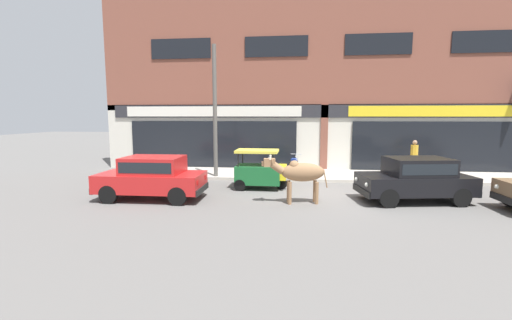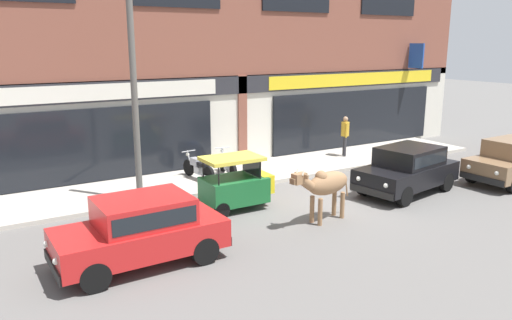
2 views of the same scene
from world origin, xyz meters
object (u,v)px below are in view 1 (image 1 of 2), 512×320
(auto_rickshaw, at_px, (260,172))
(utility_pole, at_px, (215,112))
(cow, at_px, (300,173))
(car_1, at_px, (152,176))
(motorcycle_0, at_px, (271,165))
(car_0, at_px, (416,177))
(motorcycle_1, at_px, (293,165))
(pedestrian, at_px, (414,154))

(auto_rickshaw, bearing_deg, utility_pole, 140.47)
(cow, bearing_deg, car_1, -179.69)
(motorcycle_0, xyz_separation_m, utility_pole, (-2.40, -1.15, 2.49))
(car_0, bearing_deg, motorcycle_0, 139.08)
(car_0, height_order, motorcycle_1, car_0)
(pedestrian, distance_m, utility_pole, 9.20)
(motorcycle_0, height_order, motorcycle_1, same)
(pedestrian, bearing_deg, car_0, -107.38)
(motorcycle_0, bearing_deg, auto_rickshaw, -93.80)
(motorcycle_1, distance_m, pedestrian, 5.49)
(cow, relative_size, car_0, 0.57)
(motorcycle_1, bearing_deg, auto_rickshaw, -113.66)
(car_0, distance_m, auto_rickshaw, 5.48)
(car_1, relative_size, motorcycle_1, 2.03)
(car_0, bearing_deg, cow, -170.22)
(motorcycle_1, bearing_deg, motorcycle_0, 175.02)
(car_1, distance_m, motorcycle_0, 6.28)
(motorcycle_0, bearing_deg, utility_pole, -154.44)
(car_0, xyz_separation_m, auto_rickshaw, (-5.28, 1.44, -0.15))
(car_1, height_order, pedestrian, pedestrian)
(car_1, xyz_separation_m, auto_rickshaw, (3.47, 2.12, -0.15))
(auto_rickshaw, bearing_deg, cow, -54.59)
(cow, distance_m, auto_rickshaw, 2.60)
(car_1, bearing_deg, utility_pole, 72.21)
(cow, relative_size, auto_rickshaw, 1.07)
(cow, bearing_deg, auto_rickshaw, 125.41)
(motorcycle_0, distance_m, pedestrian, 6.54)
(motorcycle_1, bearing_deg, cow, -87.32)
(cow, xyz_separation_m, car_0, (3.79, 0.65, -0.19))
(cow, distance_m, pedestrian, 7.37)
(utility_pole, bearing_deg, motorcycle_0, 25.56)
(car_1, relative_size, motorcycle_0, 2.01)
(cow, height_order, pedestrian, pedestrian)
(car_0, height_order, utility_pole, utility_pole)
(car_0, xyz_separation_m, motorcycle_0, (-5.08, 4.41, -0.30))
(motorcycle_1, height_order, pedestrian, pedestrian)
(motorcycle_1, xyz_separation_m, pedestrian, (5.45, 0.23, 0.60))
(car_0, xyz_separation_m, pedestrian, (1.42, 4.55, 0.30))
(cow, height_order, car_0, cow)
(car_0, bearing_deg, car_1, -175.56)
(car_0, height_order, car_1, same)
(auto_rickshaw, bearing_deg, pedestrian, 24.85)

